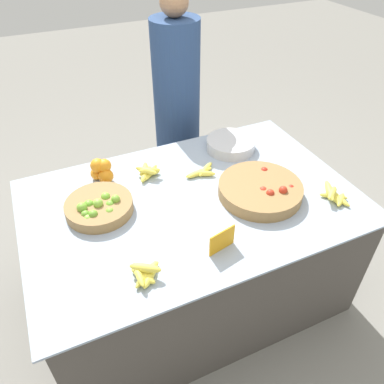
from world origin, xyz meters
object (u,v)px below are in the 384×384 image
(tomato_basket, at_px, (261,190))
(vendor_person, at_px, (177,117))
(metal_bowl, at_px, (231,144))
(price_sign, at_px, (222,240))
(lime_bowl, at_px, (99,207))

(tomato_basket, bearing_deg, vendor_person, 92.79)
(tomato_basket, relative_size, metal_bowl, 1.47)
(tomato_basket, distance_m, price_sign, 0.43)
(metal_bowl, xyz_separation_m, vendor_person, (-0.12, 0.54, -0.06))
(metal_bowl, bearing_deg, price_sign, -121.63)
(tomato_basket, height_order, vendor_person, vendor_person)
(metal_bowl, bearing_deg, vendor_person, 102.64)
(tomato_basket, height_order, metal_bowl, tomato_basket)
(tomato_basket, distance_m, vendor_person, 0.99)
(tomato_basket, height_order, price_sign, price_sign)
(tomato_basket, bearing_deg, metal_bowl, 80.64)
(price_sign, height_order, vendor_person, vendor_person)
(price_sign, bearing_deg, vendor_person, 63.46)
(metal_bowl, bearing_deg, lime_bowl, -164.49)
(price_sign, bearing_deg, tomato_basket, 22.33)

